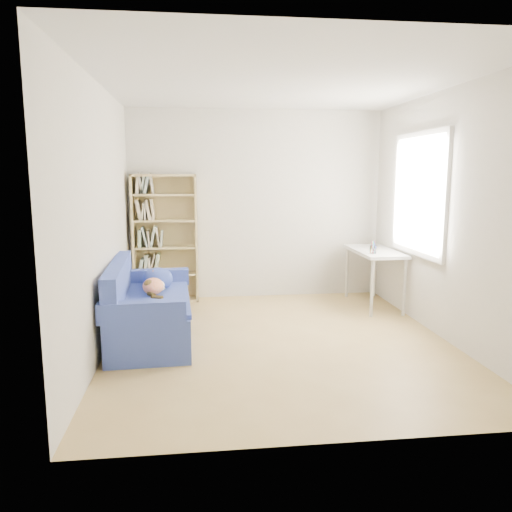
{
  "coord_description": "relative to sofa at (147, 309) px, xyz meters",
  "views": [
    {
      "loc": [
        -0.84,
        -4.92,
        1.74
      ],
      "look_at": [
        -0.2,
        0.38,
        0.85
      ],
      "focal_mm": 35.0,
      "sensor_mm": 36.0,
      "label": 1
    }
  ],
  "objects": [
    {
      "name": "ground",
      "position": [
        1.37,
        -0.29,
        -0.32
      ],
      "size": [
        4.0,
        4.0,
        0.0
      ],
      "primitive_type": "plane",
      "color": "#AA8A4D",
      "rests_on": "ground"
    },
    {
      "name": "desk",
      "position": [
        2.85,
        0.99,
        0.35
      ],
      "size": [
        0.51,
        1.12,
        0.75
      ],
      "color": "silver",
      "rests_on": "ground"
    },
    {
      "name": "bookshelf",
      "position": [
        0.12,
        1.56,
        0.48
      ],
      "size": [
        0.86,
        0.27,
        1.73
      ],
      "color": "tan",
      "rests_on": "ground"
    },
    {
      "name": "room_shell",
      "position": [
        1.47,
        -0.26,
        1.32
      ],
      "size": [
        3.54,
        4.04,
        2.62
      ],
      "color": "silver",
      "rests_on": "ground"
    },
    {
      "name": "pen_cup",
      "position": [
        2.72,
        0.71,
        0.49
      ],
      "size": [
        0.08,
        0.08,
        0.16
      ],
      "color": "white",
      "rests_on": "desk"
    },
    {
      "name": "sofa",
      "position": [
        0.0,
        0.0,
        0.0
      ],
      "size": [
        0.88,
        1.71,
        0.82
      ],
      "rotation": [
        0.0,
        0.0,
        0.05
      ],
      "color": "navy",
      "rests_on": "ground"
    }
  ]
}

